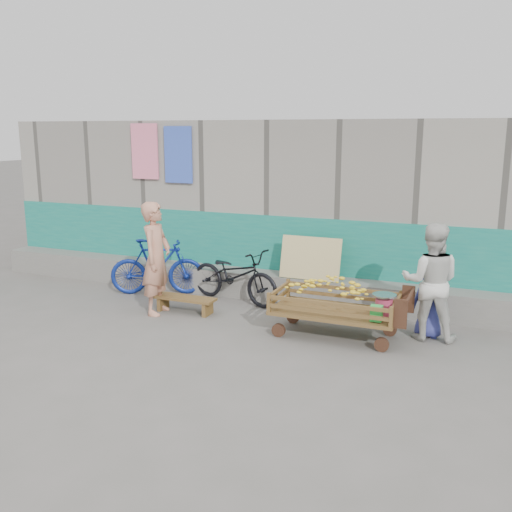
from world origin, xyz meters
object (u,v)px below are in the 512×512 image
at_px(woman, 431,282).
at_px(bicycle_blue, 157,267).
at_px(bench, 185,301).
at_px(vendor_man, 156,258).
at_px(banana_cart, 333,299).
at_px(child, 429,303).
at_px(bicycle_dark, 235,275).

xyz_separation_m(woman, bicycle_blue, (-4.63, 0.45, -0.32)).
bearing_deg(bicycle_blue, woman, -119.48).
bearing_deg(woman, bench, -0.81).
distance_m(bench, vendor_man, 0.82).
relative_size(bench, woman, 0.62).
bearing_deg(bicycle_blue, bench, -151.39).
height_order(banana_cart, child, child).
bearing_deg(bench, child, 5.18).
xyz_separation_m(child, bicycle_blue, (-4.63, 0.39, 0.01)).
height_order(banana_cart, bicycle_blue, bicycle_blue).
bearing_deg(bench, banana_cart, -3.63).
height_order(bicycle_dark, bicycle_blue, bicycle_blue).
xyz_separation_m(woman, child, (0.00, 0.06, -0.32)).
xyz_separation_m(bench, woman, (3.68, 0.28, 0.63)).
distance_m(bench, woman, 3.75).
relative_size(bicycle_dark, bicycle_blue, 1.06).
xyz_separation_m(bicycle_dark, bicycle_blue, (-1.44, -0.10, 0.03)).
height_order(bench, bicycle_dark, bicycle_dark).
height_order(bench, vendor_man, vendor_man).
bearing_deg(bench, bicycle_dark, 58.90).
bearing_deg(vendor_man, child, -90.59).
relative_size(banana_cart, bicycle_dark, 1.08).
height_order(woman, child, woman).
bearing_deg(vendor_man, bicycle_dark, -48.91).
xyz_separation_m(banana_cart, woman, (1.24, 0.43, 0.27)).
relative_size(bench, child, 1.04).
xyz_separation_m(banana_cart, bicycle_blue, (-3.39, 0.88, -0.05)).
relative_size(banana_cart, bicycle_blue, 1.15).
bearing_deg(bench, vendor_man, -154.20).
relative_size(woman, child, 1.67).
height_order(child, bicycle_blue, bicycle_blue).
bearing_deg(woman, vendor_man, 1.36).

